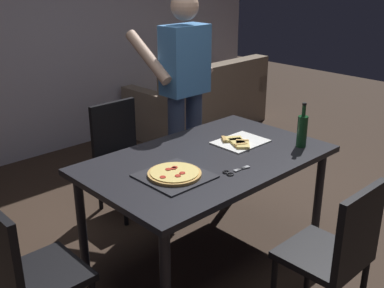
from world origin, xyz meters
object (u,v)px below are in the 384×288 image
(dining_table, at_px, (207,167))
(pepperoni_pizza_on_tray, at_px, (175,174))
(person_serving_pizza, at_px, (184,87))
(chair_near_camera, at_px, (337,249))
(chair_far_side, at_px, (122,150))
(chair_left_end, at_px, (24,270))
(couch, at_px, (201,105))
(kitchen_scissors, at_px, (233,171))
(wine_bottle, at_px, (302,130))

(dining_table, distance_m, pepperoni_pizza_on_tray, 0.38)
(person_serving_pizza, bearing_deg, chair_near_camera, -105.66)
(chair_far_side, bearing_deg, chair_left_end, -142.84)
(person_serving_pizza, bearing_deg, couch, 40.89)
(kitchen_scissors, bearing_deg, dining_table, 77.83)
(couch, distance_m, pepperoni_pizza_on_tray, 3.10)
(chair_left_end, xyz_separation_m, couch, (3.20, 1.99, -0.21))
(dining_table, bearing_deg, chair_far_side, 90.00)
(chair_far_side, height_order, wine_bottle, wine_bottle)
(dining_table, relative_size, person_serving_pizza, 0.93)
(chair_left_end, distance_m, wine_bottle, 1.97)
(wine_bottle, bearing_deg, couch, 60.70)
(person_serving_pizza, bearing_deg, dining_table, -122.68)
(wine_bottle, bearing_deg, person_serving_pizza, 96.33)
(chair_near_camera, height_order, pepperoni_pizza_on_tray, chair_near_camera)
(wine_bottle, bearing_deg, kitchen_scissors, 177.08)
(wine_bottle, bearing_deg, pepperoni_pizza_on_tray, 166.63)
(pepperoni_pizza_on_tray, height_order, wine_bottle, wine_bottle)
(pepperoni_pizza_on_tray, xyz_separation_m, kitchen_scissors, (0.30, -0.20, -0.01))
(chair_near_camera, bearing_deg, wine_bottle, 47.77)
(dining_table, distance_m, chair_far_side, 1.00)
(pepperoni_pizza_on_tray, bearing_deg, wine_bottle, -13.37)
(dining_table, distance_m, kitchen_scissors, 0.30)
(couch, bearing_deg, chair_far_side, -152.24)
(pepperoni_pizza_on_tray, relative_size, wine_bottle, 1.22)
(person_serving_pizza, height_order, kitchen_scissors, person_serving_pizza)
(chair_far_side, bearing_deg, dining_table, -90.00)
(person_serving_pizza, xyz_separation_m, wine_bottle, (0.12, -1.08, -0.13))
(kitchen_scissors, bearing_deg, person_serving_pizza, 62.17)
(couch, height_order, wine_bottle, wine_bottle)
(dining_table, height_order, pepperoni_pizza_on_tray, pepperoni_pizza_on_tray)
(chair_left_end, relative_size, wine_bottle, 2.85)
(chair_far_side, distance_m, pepperoni_pizza_on_tray, 1.16)
(couch, bearing_deg, kitchen_scissors, -130.89)
(couch, bearing_deg, wine_bottle, -119.30)
(chair_far_side, relative_size, chair_left_end, 1.00)
(chair_left_end, bearing_deg, dining_table, 0.00)
(couch, bearing_deg, chair_near_camera, -122.60)
(chair_near_camera, bearing_deg, dining_table, 90.00)
(wine_bottle, bearing_deg, dining_table, 152.88)
(chair_far_side, xyz_separation_m, pepperoni_pizza_on_tray, (-0.36, -1.07, 0.25))
(pepperoni_pizza_on_tray, bearing_deg, person_serving_pizza, 44.73)
(chair_left_end, relative_size, pepperoni_pizza_on_tray, 2.34)
(person_serving_pizza, bearing_deg, chair_left_end, -156.86)
(pepperoni_pizza_on_tray, bearing_deg, chair_left_end, 175.04)
(couch, distance_m, person_serving_pizza, 1.99)
(pepperoni_pizza_on_tray, bearing_deg, chair_near_camera, -68.09)
(wine_bottle, relative_size, kitchen_scissors, 1.61)
(chair_left_end, bearing_deg, couch, 31.82)
(couch, distance_m, kitchen_scissors, 3.03)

